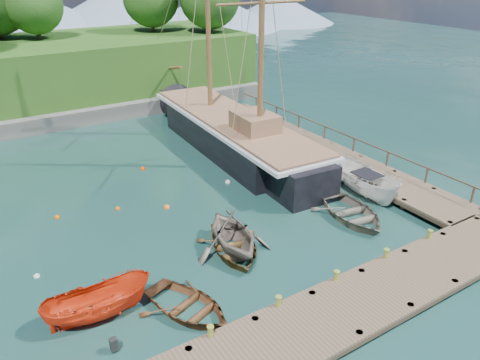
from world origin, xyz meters
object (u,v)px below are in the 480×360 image
object	(u,v)px
rowboat_1	(233,251)
schooner	(233,137)
rowboat_3	(351,218)
cabin_boat_white	(364,196)
rowboat_2	(234,252)
motorboat_orange	(100,318)
rowboat_0	(188,312)

from	to	relation	value
rowboat_1	schooner	world-z (taller)	schooner
rowboat_1	rowboat_3	xyz separation A→B (m)	(7.08, -0.80, 0.00)
rowboat_1	cabin_boat_white	xyz separation A→B (m)	(9.66, 0.75, 0.00)
rowboat_2	schooner	world-z (taller)	schooner
motorboat_orange	rowboat_1	bearing A→B (deg)	-75.92
cabin_boat_white	schooner	distance (m)	10.81
cabin_boat_white	schooner	size ratio (longest dim) A/B	0.20
motorboat_orange	schooner	bearing A→B (deg)	-43.71
rowboat_0	rowboat_2	distance (m)	4.57
rowboat_2	motorboat_orange	world-z (taller)	motorboat_orange
rowboat_1	rowboat_2	world-z (taller)	rowboat_1
rowboat_0	rowboat_2	xyz separation A→B (m)	(3.74, 2.61, 0.00)
rowboat_0	rowboat_1	bearing A→B (deg)	16.03
rowboat_0	motorboat_orange	size ratio (longest dim) A/B	0.95
rowboat_2	motorboat_orange	bearing A→B (deg)	-156.10
rowboat_2	schooner	bearing A→B (deg)	73.50
rowboat_1	schooner	size ratio (longest dim) A/B	0.16
rowboat_0	rowboat_3	size ratio (longest dim) A/B	0.85
rowboat_3	rowboat_0	bearing A→B (deg)	-159.88
rowboat_1	motorboat_orange	bearing A→B (deg)	-162.45
rowboat_0	rowboat_2	bearing A→B (deg)	14.97
rowboat_0	schooner	world-z (taller)	schooner
schooner	motorboat_orange	bearing A→B (deg)	-134.72
rowboat_0	rowboat_1	distance (m)	4.62
rowboat_0	motorboat_orange	world-z (taller)	motorboat_orange
rowboat_0	rowboat_2	size ratio (longest dim) A/B	0.93
rowboat_0	motorboat_orange	xyz separation A→B (m)	(-3.07, 1.56, 0.00)
rowboat_2	cabin_boat_white	bearing A→B (deg)	20.15
rowboat_1	motorboat_orange	distance (m)	6.91
rowboat_2	rowboat_3	bearing A→B (deg)	9.45
rowboat_0	cabin_boat_white	bearing A→B (deg)	-5.44
rowboat_3	schooner	size ratio (longest dim) A/B	0.18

